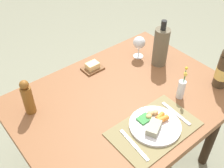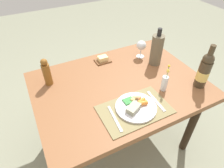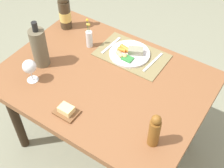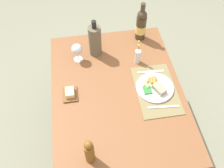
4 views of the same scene
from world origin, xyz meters
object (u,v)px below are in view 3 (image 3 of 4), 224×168
flower_vase (89,38)px  fork (153,62)px  knife (111,45)px  cooler_bottle (39,47)px  wine_bottle (65,11)px  dinner_plate (129,53)px  wine_glass (29,67)px  dining_table (104,88)px  pepper_mill (154,131)px  butter_dish (66,111)px

flower_vase → fork: bearing=-169.0°
knife → cooler_bottle: size_ratio=0.64×
wine_bottle → cooler_bottle: wine_bottle is taller
dinner_plate → cooler_bottle: size_ratio=0.85×
wine_glass → cooler_bottle: cooler_bottle is taller
dining_table → dinner_plate: size_ratio=4.67×
fork → flower_vase: size_ratio=1.00×
flower_vase → pepper_mill: bearing=148.6°
fork → cooler_bottle: bearing=38.8°
dinner_plate → butter_dish: size_ratio=2.06×
fork → wine_glass: 0.76m
dinner_plate → knife: (0.15, -0.01, -0.01)m
fork → dining_table: bearing=62.0°
fork → wine_bottle: wine_bottle is taller
wine_glass → butter_dish: bearing=166.1°
fork → butter_dish: size_ratio=1.65×
wine_bottle → butter_dish: 0.80m
dining_table → fork: bearing=-123.1°
wine_glass → flower_vase: size_ratio=0.72×
butter_dish → pepper_mill: pepper_mill is taller
dining_table → pepper_mill: bearing=152.8°
pepper_mill → cooler_bottle: 0.88m
dinner_plate → flower_vase: size_ratio=1.24×
flower_vase → butter_dish: bearing=113.9°
dining_table → pepper_mill: size_ratio=5.76×
wine_glass → cooler_bottle: bearing=-70.6°
wine_bottle → dinner_plate: bearing=178.4°
dinner_plate → flower_vase: (0.28, 0.07, 0.05)m
dining_table → cooler_bottle: (0.40, 0.11, 0.22)m
pepper_mill → cooler_bottle: bearing=-8.8°
dinner_plate → fork: bearing=-173.0°
dining_table → wine_bottle: 0.63m
fork → wine_glass: bearing=50.1°
dining_table → fork: 0.35m
dinner_plate → cooler_bottle: bearing=41.3°
dining_table → wine_glass: (0.35, 0.25, 0.20)m
dinner_plate → pepper_mill: size_ratio=1.23×
dinner_plate → wine_bottle: size_ratio=0.80×
fork → pepper_mill: size_ratio=0.99×
butter_dish → pepper_mill: size_ratio=0.60×
dinner_plate → wine_bottle: wine_bottle is taller
butter_dish → pepper_mill: (-0.48, -0.09, 0.08)m
dinner_plate → cooler_bottle: 0.57m
dinner_plate → wine_glass: 0.64m
knife → butter_dish: size_ratio=1.56×
pepper_mill → knife: bearing=-40.9°
butter_dish → wine_bottle: bearing=-50.6°
knife → cooler_bottle: (0.27, 0.38, 0.12)m
dining_table → fork: (-0.19, -0.29, 0.10)m
wine_glass → pepper_mill: (-0.82, -0.01, -0.00)m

